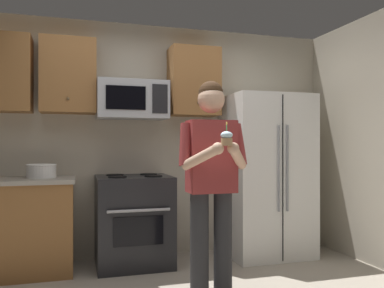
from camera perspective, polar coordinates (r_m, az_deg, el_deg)
name	(u,v)px	position (r m, az deg, el deg)	size (l,w,h in m)	color
wall_back	(142,140)	(4.56, -7.17, 0.59)	(4.40, 0.10, 2.60)	#B7AD99
oven_range	(134,220)	(4.23, -8.36, -10.78)	(0.76, 0.70, 0.93)	black
microwave	(132,100)	(4.30, -8.58, 6.25)	(0.74, 0.41, 0.40)	#9EA0A5
refrigerator	(267,175)	(4.59, 10.67, -4.41)	(0.90, 0.75, 1.80)	white
cabinet_row_upper	(76,77)	(4.34, -16.31, 9.25)	(2.78, 0.36, 0.76)	brown
bowl_large_white	(41,171)	(4.19, -20.79, -3.57)	(0.29, 0.29, 0.13)	white
person	(212,176)	(3.21, 2.84, -4.56)	(0.60, 0.48, 1.76)	#262628
cupcake	(227,138)	(2.89, 4.99, 0.84)	(0.09, 0.09, 0.17)	#A87F56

